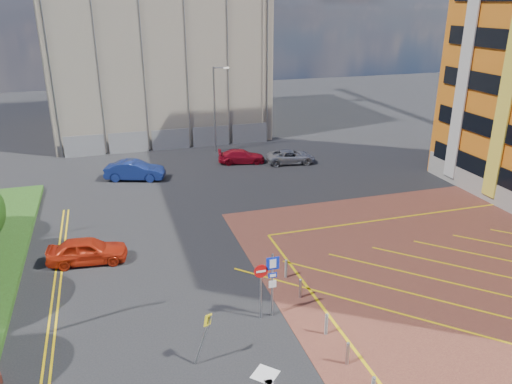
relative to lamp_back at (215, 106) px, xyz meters
name	(u,v)px	position (x,y,z in m)	size (l,w,h in m)	color
ground	(268,330)	(-4.08, -28.00, -4.36)	(140.00, 140.00, 0.00)	black
lamp_back	(215,106)	(0.00, 0.00, 0.00)	(1.53, 0.16, 8.00)	#9EA0A8
sign_cluster	(268,280)	(-3.78, -27.02, -2.41)	(1.17, 0.12, 3.20)	#9EA0A8
warning_sign	(205,333)	(-7.14, -29.23, -2.93)	(0.83, 0.43, 2.24)	#9EA0A8
bollard_row	(333,334)	(-1.78, -29.67, -3.89)	(0.14, 11.14, 0.90)	#9EA0A8
construction_building	(152,26)	(-4.08, 12.00, 6.64)	(21.20, 19.20, 22.00)	gray
construction_fence	(181,139)	(-3.08, 2.00, -3.36)	(21.60, 0.06, 2.00)	gray
car_red_left	(87,250)	(-11.69, -19.22, -3.63)	(1.72, 4.27, 1.46)	red
car_blue_back	(135,170)	(-8.11, -5.95, -3.58)	(1.64, 4.71, 1.55)	navy
car_red_back	(241,156)	(1.32, -4.20, -3.76)	(1.68, 4.14, 1.20)	#B00F22
car_silver_back	(291,157)	(5.48, -5.59, -3.76)	(1.99, 4.33, 1.20)	#A09FA6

